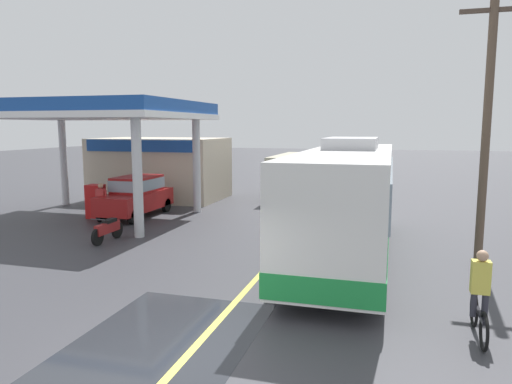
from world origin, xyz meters
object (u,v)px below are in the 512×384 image
Objects in this scene: motorcycle_parked_forecourt at (108,229)px; car_at_pump at (136,194)px; coach_bus_main at (347,203)px; pedestrian_near_pump at (101,200)px; cyclist_on_shoulder at (480,298)px; minibus_opposing_lane at (295,172)px.

car_at_pump is at bearing 108.11° from motorcycle_parked_forecourt.
coach_bus_main is 10.66m from car_at_pump.
pedestrian_near_pump is (-0.82, -1.48, -0.08)m from car_at_pump.
coach_bus_main is 6.07× the size of cyclist_on_shoulder.
coach_bus_main is 1.80× the size of minibus_opposing_lane.
car_at_pump is 15.74m from cyclist_on_shoulder.
minibus_opposing_lane is 13.06m from motorcycle_parked_forecourt.
pedestrian_near_pump is at bearing -119.10° from car_at_pump.
pedestrian_near_pump is (-2.30, 3.04, 0.49)m from motorcycle_parked_forecourt.
coach_bus_main is 12.67m from minibus_opposing_lane.
car_at_pump is 0.69× the size of minibus_opposing_lane.
cyclist_on_shoulder is at bearing -35.88° from car_at_pump.
motorcycle_parked_forecourt is (-8.29, -0.31, -1.28)m from coach_bus_main.
cyclist_on_shoulder is at bearing -22.65° from motorcycle_parked_forecourt.
coach_bus_main is 5.91m from cyclist_on_shoulder.
minibus_opposing_lane is at bearing 112.52° from cyclist_on_shoulder.
minibus_opposing_lane is at bearing 71.08° from motorcycle_parked_forecourt.
pedestrian_near_pump is (-13.58, 7.75, 0.15)m from cyclist_on_shoulder.
minibus_opposing_lane reaches higher than cyclist_on_shoulder.
minibus_opposing_lane is (5.70, 7.79, 0.46)m from car_at_pump.
car_at_pump is 9.66m from minibus_opposing_lane.
cyclist_on_shoulder reaches higher than pedestrian_near_pump.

